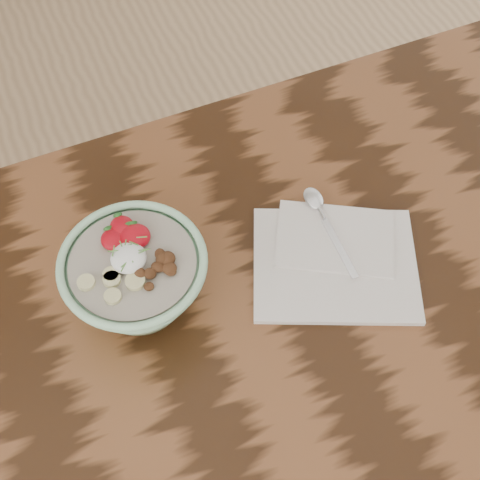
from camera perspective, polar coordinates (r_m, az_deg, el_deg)
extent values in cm
cube|color=black|center=(103.48, 5.71, -6.18)|extent=(160.00, 90.00, 4.00)
cylinder|color=#A0D8AA|center=(102.11, -8.38, -5.02)|extent=(9.19, 9.19, 1.31)
torus|color=#A0D8AA|center=(92.89, -9.19, -1.91)|extent=(20.89, 20.89, 1.20)
cylinder|color=#A89E8B|center=(93.44, -9.14, -2.12)|extent=(17.72, 17.72, 1.09)
ellipsoid|color=white|center=(92.34, -9.49, -1.53)|extent=(4.97, 4.97, 2.73)
ellipsoid|color=#AB0713|center=(93.94, -9.05, 0.25)|extent=(3.89, 4.28, 2.14)
cone|color=#286623|center=(94.69, -9.41, 1.16)|extent=(1.40, 1.03, 1.52)
ellipsoid|color=#AB0713|center=(94.46, -10.85, 0.03)|extent=(3.20, 3.52, 1.76)
cone|color=#286623|center=(95.03, -11.13, 0.80)|extent=(1.40, 1.03, 1.52)
ellipsoid|color=#AB0713|center=(94.06, -8.74, 0.35)|extent=(3.62, 3.98, 1.99)
cone|color=#286623|center=(94.73, -9.07, 1.20)|extent=(1.40, 1.03, 1.52)
ellipsoid|color=#AB0713|center=(95.34, -10.02, 1.12)|extent=(3.41, 3.76, 1.88)
cone|color=#286623|center=(96.00, -10.32, 1.92)|extent=(1.40, 1.03, 1.52)
cylinder|color=#CEC787|center=(90.98, -8.93, -3.49)|extent=(2.74, 2.74, 0.70)
cylinder|color=#CEC787|center=(92.06, -10.93, -2.91)|extent=(2.27, 2.27, 0.70)
cylinder|color=#CEC787|center=(91.66, -10.88, -3.32)|extent=(2.45, 2.45, 0.70)
cylinder|color=#CEC787|center=(90.36, -10.81, -4.75)|extent=(2.34, 2.34, 0.70)
cylinder|color=#CEC787|center=(92.13, -13.00, -3.55)|extent=(2.44, 2.44, 0.70)
ellipsoid|color=#4D2916|center=(91.04, -7.68, -2.85)|extent=(2.45, 2.45, 1.34)
ellipsoid|color=#4D2916|center=(91.26, -8.15, -2.89)|extent=(1.66, 1.54, 0.69)
ellipsoid|color=#4D2916|center=(91.87, -6.17, -1.56)|extent=(2.22, 2.39, 1.42)
ellipsoid|color=#4D2916|center=(92.42, -6.82, -1.21)|extent=(1.60, 1.91, 1.15)
ellipsoid|color=#4D2916|center=(91.23, -8.53, -2.78)|extent=(2.19, 2.36, 1.20)
ellipsoid|color=#4D2916|center=(90.20, -7.77, -3.96)|extent=(1.50, 1.46, 0.83)
ellipsoid|color=#4D2916|center=(91.88, -6.60, -1.61)|extent=(2.45, 2.27, 1.49)
ellipsoid|color=#4D2916|center=(91.68, -6.26, -1.93)|extent=(2.06, 1.89, 1.29)
ellipsoid|color=#4D2916|center=(91.34, -7.03, -2.31)|extent=(2.50, 2.42, 1.32)
ellipsoid|color=#4D2916|center=(90.90, -5.94, -2.71)|extent=(2.06, 1.93, 0.89)
ellipsoid|color=#4D2916|center=(91.06, -6.04, -2.41)|extent=(2.76, 2.74, 1.24)
cylinder|color=#5C933E|center=(91.27, -9.63, -1.39)|extent=(0.32, 1.56, 0.23)
cylinder|color=#5C933E|center=(92.19, -9.68, -0.50)|extent=(1.63, 0.22, 0.24)
cylinder|color=#5C933E|center=(92.26, -9.78, -0.46)|extent=(0.98, 1.71, 0.24)
cylinder|color=#5C933E|center=(90.45, -9.93, -2.32)|extent=(1.07, 1.10, 0.23)
cylinder|color=#5C933E|center=(91.49, -8.18, -0.82)|extent=(1.67, 0.63, 0.24)
cylinder|color=#5C933E|center=(92.25, -9.05, -0.28)|extent=(1.07, 1.18, 0.23)
cylinder|color=#5C933E|center=(92.04, -10.64, -0.92)|extent=(1.85, 0.75, 0.25)
cylinder|color=#5C933E|center=(92.06, -10.76, -0.93)|extent=(0.92, 1.57, 0.24)
cylinder|color=#5C933E|center=(92.29, -10.06, -0.51)|extent=(0.21, 1.80, 0.24)
cylinder|color=#5C933E|center=(92.65, -8.40, 0.25)|extent=(1.47, 0.66, 0.23)
cylinder|color=#5C933E|center=(91.00, -9.32, -1.58)|extent=(0.43, 1.42, 0.23)
cylinder|color=#5C933E|center=(90.68, -9.83, -2.05)|extent=(1.22, 0.69, 0.22)
cylinder|color=#5C933E|center=(91.34, -8.38, -1.01)|extent=(1.40, 0.25, 0.23)
cylinder|color=#5C933E|center=(91.30, -9.91, -1.44)|extent=(0.20, 1.51, 0.23)
cube|color=silver|center=(105.28, 8.10, -2.07)|extent=(31.43, 28.96, 0.97)
cube|color=silver|center=(106.95, 8.11, 0.14)|extent=(22.35, 20.20, 0.58)
cube|color=silver|center=(105.49, 8.49, -0.69)|extent=(1.65, 11.56, 0.35)
cylinder|color=silver|center=(108.76, 6.89, 2.39)|extent=(0.84, 3.03, 0.70)
ellipsoid|color=silver|center=(110.12, 6.28, 3.58)|extent=(3.28, 4.74, 0.95)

